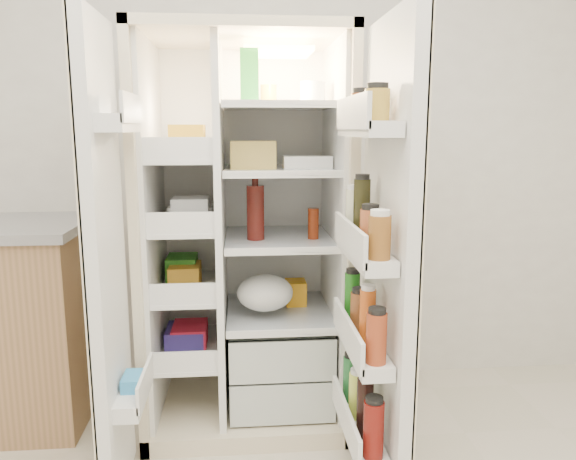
{
  "coord_description": "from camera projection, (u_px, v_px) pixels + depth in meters",
  "views": [
    {
      "loc": [
        -0.13,
        -0.89,
        1.38
      ],
      "look_at": [
        0.06,
        1.25,
        0.98
      ],
      "focal_mm": 34.0,
      "sensor_mm": 36.0,
      "label": 1
    }
  ],
  "objects": [
    {
      "name": "wall_back",
      "position": [
        264.0,
        135.0,
        2.85
      ],
      "size": [
        4.0,
        0.02,
        2.7
      ],
      "primitive_type": "cube",
      "color": "silver",
      "rests_on": "floor"
    },
    {
      "name": "refrigerator",
      "position": [
        249.0,
        264.0,
        2.61
      ],
      "size": [
        0.92,
        0.7,
        1.8
      ],
      "color": "beige",
      "rests_on": "floor"
    },
    {
      "name": "freezer_door",
      "position": [
        107.0,
        268.0,
        1.95
      ],
      "size": [
        0.15,
        0.4,
        1.72
      ],
      "color": "silver",
      "rests_on": "floor"
    },
    {
      "name": "fridge_door",
      "position": [
        382.0,
        273.0,
        1.94
      ],
      "size": [
        0.17,
        0.58,
        1.72
      ],
      "color": "silver",
      "rests_on": "floor"
    }
  ]
}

